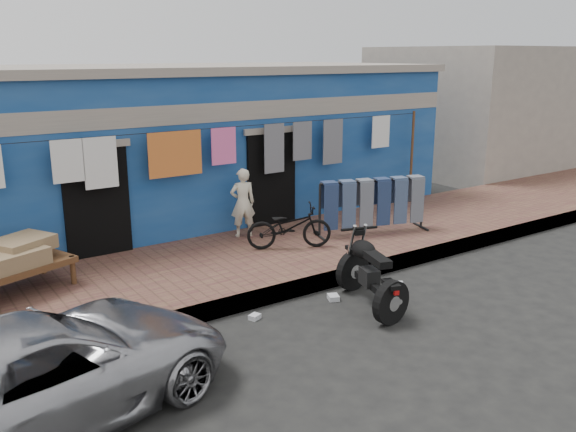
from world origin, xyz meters
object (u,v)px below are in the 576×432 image
object	(u,v)px
bicycle	(289,222)
jeans_rack	(372,205)
seated_person	(243,203)
car	(41,371)
motorcycle	(371,271)

from	to	relation	value
bicycle	jeans_rack	size ratio (longest dim) A/B	0.64
seated_person	bicycle	bearing A→B (deg)	120.52
car	seated_person	bearing A→B (deg)	-64.89
motorcycle	jeans_rack	distance (m)	3.01
seated_person	motorcycle	world-z (taller)	seated_person
seated_person	motorcycle	bearing A→B (deg)	107.78
seated_person	jeans_rack	xyz separation A→B (m)	(2.17, -1.19, -0.11)
bicycle	motorcycle	distance (m)	2.32
car	bicycle	bearing A→B (deg)	-75.71
bicycle	jeans_rack	distance (m)	1.88
car	bicycle	xyz separation A→B (m)	(4.82, 2.67, 0.16)
seated_person	jeans_rack	world-z (taller)	seated_person
car	seated_person	distance (m)	5.89
seated_person	bicycle	xyz separation A→B (m)	(0.30, -1.10, -0.17)
bicycle	motorcycle	world-z (taller)	bicycle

